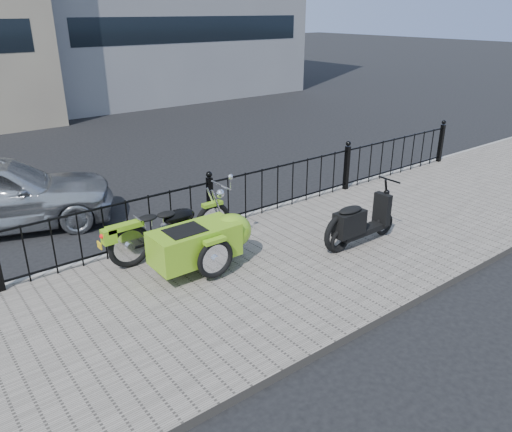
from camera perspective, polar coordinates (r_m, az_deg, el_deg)
ground at (r=8.13m, az=-0.13°, el=-5.15°), size 120.00×120.00×0.00m
sidewalk at (r=7.76m, az=2.13°, el=-6.12°), size 30.00×3.80×0.12m
curb at (r=9.17m, az=-5.61°, el=-1.47°), size 30.00×0.10×0.12m
iron_fence at (r=8.86m, az=-5.26°, el=1.35°), size 14.11×0.11×1.08m
motorcycle_sidecar at (r=7.59m, az=-6.41°, el=-2.40°), size 2.28×1.48×0.98m
scooter at (r=8.41m, az=11.73°, el=-0.74°), size 1.52×0.44×1.03m
spare_tire at (r=8.15m, az=9.38°, el=-1.92°), size 0.65×0.14×0.65m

